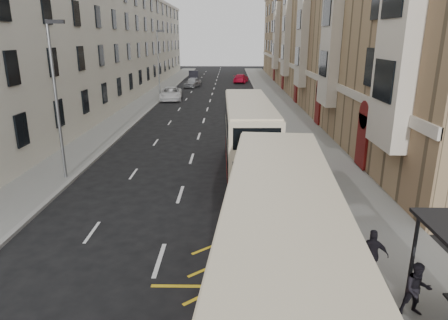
{
  "coord_description": "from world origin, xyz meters",
  "views": [
    {
      "loc": [
        2.41,
        -8.07,
        7.34
      ],
      "look_at": [
        2.16,
        8.5,
        2.23
      ],
      "focal_mm": 32.0,
      "sensor_mm": 36.0,
      "label": 1
    }
  ],
  "objects_px": {
    "street_lamp_near": "(56,93)",
    "street_lamp_far": "(159,60)",
    "double_decker_front": "(280,276)",
    "double_decker_rear": "(248,138)",
    "pedestrian_mid": "(417,290)",
    "car_silver": "(193,82)",
    "car_red": "(241,78)",
    "white_van": "(171,94)",
    "pedestrian_far": "(372,254)",
    "car_dark": "(193,75)"
  },
  "relations": [
    {
      "from": "street_lamp_near",
      "to": "street_lamp_far",
      "type": "xyz_separation_m",
      "value": [
        0.0,
        30.0,
        0.0
      ]
    },
    {
      "from": "double_decker_front",
      "to": "double_decker_rear",
      "type": "relative_size",
      "value": 1.06
    },
    {
      "from": "street_lamp_near",
      "to": "pedestrian_mid",
      "type": "distance_m",
      "value": 17.93
    },
    {
      "from": "car_silver",
      "to": "car_red",
      "type": "relative_size",
      "value": 0.89
    },
    {
      "from": "car_red",
      "to": "double_decker_front",
      "type": "bearing_deg",
      "value": 99.31
    },
    {
      "from": "white_van",
      "to": "car_red",
      "type": "bearing_deg",
      "value": 59.51
    },
    {
      "from": "car_silver",
      "to": "white_van",
      "type": "bearing_deg",
      "value": -81.54
    },
    {
      "from": "pedestrian_mid",
      "to": "car_silver",
      "type": "xyz_separation_m",
      "value": [
        -10.71,
        52.19,
        -0.17
      ]
    },
    {
      "from": "street_lamp_near",
      "to": "car_red",
      "type": "height_order",
      "value": "street_lamp_near"
    },
    {
      "from": "double_decker_rear",
      "to": "pedestrian_far",
      "type": "xyz_separation_m",
      "value": [
        3.39,
        -10.25,
        -1.13
      ]
    },
    {
      "from": "car_dark",
      "to": "street_lamp_near",
      "type": "bearing_deg",
      "value": -97.06
    },
    {
      "from": "street_lamp_far",
      "to": "double_decker_front",
      "type": "distance_m",
      "value": 43.43
    },
    {
      "from": "street_lamp_near",
      "to": "car_red",
      "type": "distance_m",
      "value": 49.32
    },
    {
      "from": "pedestrian_mid",
      "to": "double_decker_front",
      "type": "bearing_deg",
      "value": -158.41
    },
    {
      "from": "double_decker_front",
      "to": "car_silver",
      "type": "relative_size",
      "value": 2.49
    },
    {
      "from": "pedestrian_mid",
      "to": "car_silver",
      "type": "distance_m",
      "value": 53.27
    },
    {
      "from": "street_lamp_far",
      "to": "car_silver",
      "type": "xyz_separation_m",
      "value": [
        3.05,
        11.31,
        -3.89
      ]
    },
    {
      "from": "pedestrian_far",
      "to": "double_decker_rear",
      "type": "bearing_deg",
      "value": -58.69
    },
    {
      "from": "pedestrian_mid",
      "to": "car_red",
      "type": "relative_size",
      "value": 0.31
    },
    {
      "from": "double_decker_front",
      "to": "car_silver",
      "type": "height_order",
      "value": "double_decker_front"
    },
    {
      "from": "street_lamp_far",
      "to": "pedestrian_far",
      "type": "xyz_separation_m",
      "value": [
        13.14,
        -39.17,
        -3.67
      ]
    },
    {
      "from": "car_dark",
      "to": "pedestrian_far",
      "type": "bearing_deg",
      "value": -84.71
    },
    {
      "from": "double_decker_front",
      "to": "white_van",
      "type": "height_order",
      "value": "double_decker_front"
    },
    {
      "from": "double_decker_rear",
      "to": "pedestrian_far",
      "type": "distance_m",
      "value": 10.85
    },
    {
      "from": "car_silver",
      "to": "car_dark",
      "type": "relative_size",
      "value": 0.92
    },
    {
      "from": "pedestrian_far",
      "to": "street_lamp_far",
      "type": "bearing_deg",
      "value": -58.42
    },
    {
      "from": "car_silver",
      "to": "car_dark",
      "type": "bearing_deg",
      "value": 109.6
    },
    {
      "from": "street_lamp_near",
      "to": "pedestrian_mid",
      "type": "relative_size",
      "value": 5.21
    },
    {
      "from": "double_decker_rear",
      "to": "white_van",
      "type": "height_order",
      "value": "double_decker_rear"
    },
    {
      "from": "car_red",
      "to": "car_dark",
      "type": "bearing_deg",
      "value": -20.61
    },
    {
      "from": "street_lamp_far",
      "to": "pedestrian_far",
      "type": "relative_size",
      "value": 4.9
    },
    {
      "from": "street_lamp_near",
      "to": "car_red",
      "type": "bearing_deg",
      "value": 77.62
    },
    {
      "from": "double_decker_front",
      "to": "car_red",
      "type": "height_order",
      "value": "double_decker_front"
    },
    {
      "from": "street_lamp_far",
      "to": "double_decker_front",
      "type": "bearing_deg",
      "value": -76.8
    },
    {
      "from": "double_decker_rear",
      "to": "street_lamp_near",
      "type": "bearing_deg",
      "value": -175.02
    },
    {
      "from": "street_lamp_near",
      "to": "car_red",
      "type": "xyz_separation_m",
      "value": [
        10.54,
        48.02,
        -3.92
      ]
    },
    {
      "from": "street_lamp_far",
      "to": "pedestrian_mid",
      "type": "height_order",
      "value": "street_lamp_far"
    },
    {
      "from": "street_lamp_near",
      "to": "street_lamp_far",
      "type": "distance_m",
      "value": 30.0
    },
    {
      "from": "street_lamp_near",
      "to": "double_decker_rear",
      "type": "relative_size",
      "value": 0.77
    },
    {
      "from": "double_decker_front",
      "to": "pedestrian_mid",
      "type": "distance_m",
      "value": 4.28
    },
    {
      "from": "street_lamp_far",
      "to": "car_dark",
      "type": "xyz_separation_m",
      "value": [
        2.14,
        22.98,
        -3.85
      ]
    },
    {
      "from": "street_lamp_far",
      "to": "double_decker_front",
      "type": "xyz_separation_m",
      "value": [
        9.9,
        -42.22,
        -2.45
      ]
    },
    {
      "from": "street_lamp_near",
      "to": "car_dark",
      "type": "xyz_separation_m",
      "value": [
        2.14,
        52.98,
        -3.85
      ]
    },
    {
      "from": "double_decker_front",
      "to": "pedestrian_mid",
      "type": "xyz_separation_m",
      "value": [
        3.86,
        1.34,
        -1.27
      ]
    },
    {
      "from": "pedestrian_far",
      "to": "white_van",
      "type": "distance_m",
      "value": 39.45
    },
    {
      "from": "white_van",
      "to": "double_decker_front",
      "type": "bearing_deg",
      "value": -84.14
    },
    {
      "from": "car_red",
      "to": "white_van",
      "type": "bearing_deg",
      "value": 75.15
    },
    {
      "from": "double_decker_rear",
      "to": "white_van",
      "type": "xyz_separation_m",
      "value": [
        -8.2,
        27.46,
        -1.32
      ]
    },
    {
      "from": "pedestrian_mid",
      "to": "white_van",
      "type": "distance_m",
      "value": 41.26
    },
    {
      "from": "street_lamp_far",
      "to": "street_lamp_near",
      "type": "bearing_deg",
      "value": -90.0
    }
  ]
}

